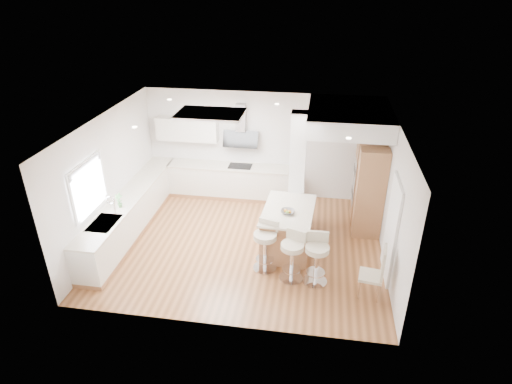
% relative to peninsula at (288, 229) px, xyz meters
% --- Properties ---
extents(ground, '(6.00, 6.00, 0.00)m').
position_rel_peninsula_xyz_m(ground, '(-0.95, -0.01, -0.49)').
color(ground, '#A0653B').
rests_on(ground, ground).
extents(ceiling, '(6.00, 5.00, 0.02)m').
position_rel_peninsula_xyz_m(ceiling, '(-0.95, -0.01, -0.49)').
color(ceiling, white).
rests_on(ceiling, ground).
extents(wall_back, '(6.00, 0.04, 2.80)m').
position_rel_peninsula_xyz_m(wall_back, '(-0.95, 2.49, 0.91)').
color(wall_back, silver).
rests_on(wall_back, ground).
extents(wall_left, '(0.04, 5.00, 2.80)m').
position_rel_peninsula_xyz_m(wall_left, '(-3.95, -0.01, 0.91)').
color(wall_left, silver).
rests_on(wall_left, ground).
extents(wall_right, '(0.04, 5.00, 2.80)m').
position_rel_peninsula_xyz_m(wall_right, '(2.05, -0.01, 0.91)').
color(wall_right, silver).
rests_on(wall_right, ground).
extents(skylight, '(4.10, 2.10, 0.06)m').
position_rel_peninsula_xyz_m(skylight, '(-1.74, 0.59, 2.28)').
color(skylight, white).
rests_on(skylight, ground).
extents(window_left, '(0.06, 1.28, 1.07)m').
position_rel_peninsula_xyz_m(window_left, '(-3.91, -0.91, 1.21)').
color(window_left, white).
rests_on(window_left, ground).
extents(doorway_right, '(0.05, 1.00, 2.10)m').
position_rel_peninsula_xyz_m(doorway_right, '(2.02, -0.61, 0.51)').
color(doorway_right, '#464037').
rests_on(doorway_right, ground).
extents(counter_left, '(0.63, 4.50, 1.35)m').
position_rel_peninsula_xyz_m(counter_left, '(-3.65, 0.22, -0.03)').
color(counter_left, '#A67147').
rests_on(counter_left, ground).
extents(counter_back, '(3.62, 0.63, 2.50)m').
position_rel_peninsula_xyz_m(counter_back, '(-1.87, 2.22, 0.21)').
color(counter_back, '#A67147').
rests_on(counter_back, ground).
extents(pillar, '(0.35, 0.35, 2.80)m').
position_rel_peninsula_xyz_m(pillar, '(0.10, 0.94, 0.91)').
color(pillar, white).
rests_on(pillar, ground).
extents(soffit, '(1.78, 2.20, 0.40)m').
position_rel_peninsula_xyz_m(soffit, '(1.15, 1.39, 2.11)').
color(soffit, white).
rests_on(soffit, ground).
extents(oven_column, '(0.63, 1.21, 2.10)m').
position_rel_peninsula_xyz_m(oven_column, '(1.72, 1.22, 0.56)').
color(oven_column, '#A67147').
rests_on(oven_column, ground).
extents(peninsula, '(1.13, 1.64, 1.04)m').
position_rel_peninsula_xyz_m(peninsula, '(0.00, 0.00, 0.00)').
color(peninsula, '#A67147').
rests_on(peninsula, ground).
extents(bar_stool_a, '(0.60, 0.60, 1.08)m').
position_rel_peninsula_xyz_m(bar_stool_a, '(-0.38, -0.81, 0.12)').
color(bar_stool_a, silver).
rests_on(bar_stool_a, ground).
extents(bar_stool_b, '(0.60, 0.60, 1.04)m').
position_rel_peninsula_xyz_m(bar_stool_b, '(0.18, -1.05, 0.10)').
color(bar_stool_b, silver).
rests_on(bar_stool_b, ground).
extents(bar_stool_c, '(0.49, 0.49, 1.06)m').
position_rel_peninsula_xyz_m(bar_stool_c, '(0.64, -1.08, 0.11)').
color(bar_stool_c, silver).
rests_on(bar_stool_c, ground).
extents(dining_chair, '(0.47, 0.47, 1.08)m').
position_rel_peninsula_xyz_m(dining_chair, '(1.74, -1.34, 0.09)').
color(dining_chair, beige).
rests_on(dining_chair, ground).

